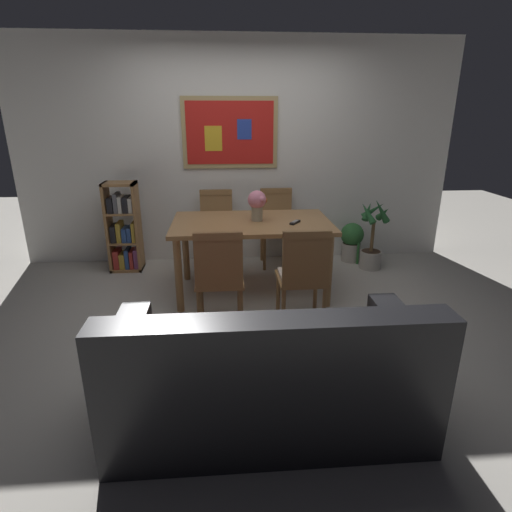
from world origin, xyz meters
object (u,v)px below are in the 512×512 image
Objects in this scene: dining_chair_far_left at (217,223)px; dining_chair_near_left at (219,273)px; leather_couch at (268,380)px; potted_palm at (372,242)px; potted_ivy at (352,241)px; flower_vase at (257,203)px; dining_chair_far_right at (277,220)px; tv_remote at (295,222)px; bookshelf at (124,231)px; dining_chair_near_right at (303,271)px; dining_table at (252,230)px.

dining_chair_far_left is 1.62m from dining_chair_near_left.
potted_palm is at bearing 59.12° from leather_couch.
dining_chair_far_left is 0.51× the size of leather_couch.
leather_couch reaches higher than potted_ivy.
potted_palm is 2.93× the size of flower_vase.
dining_chair_far_right is (0.68, 1.66, 0.00)m from dining_chair_near_left.
dining_chair_far_right is at bearing 3.46° from dining_chair_far_left.
dining_chair_near_left is 5.95× the size of tv_remote.
flower_vase is at bearing 158.42° from tv_remote.
flower_vase is (-0.30, -0.83, 0.40)m from dining_chair_far_right.
dining_chair_far_left is 1.00× the size of dining_chair_near_left.
bookshelf is at bearing 176.06° from potted_palm.
leather_couch is at bearing -110.19° from dining_chair_near_right.
dining_chair_near_left is 1.04m from tv_remote.
dining_chair_near_right is 0.75m from tv_remote.
dining_chair_far_left is (-0.36, 0.81, -0.13)m from dining_table.
dining_chair_far_left is 0.98m from flower_vase.
potted_palm is at bearing 37.69° from dining_chair_near_left.
potted_ivy is 0.32m from potted_palm.
flower_vase is (0.42, -0.79, 0.40)m from dining_chair_far_left.
dining_chair_far_left is at bearing 172.46° from potted_palm.
dining_chair_near_right is 0.99m from flower_vase.
dining_chair_near_left is 2.34m from potted_ivy.
dining_table is at bearing 164.37° from tv_remote.
dining_chair_near_right reaches higher than tv_remote.
bookshelf reaches higher than dining_chair_near_left.
dining_chair_far_left reaches higher than leather_couch.
bookshelf is (-1.80, 1.59, -0.07)m from dining_chair_near_right.
leather_couch is (0.32, -2.75, -0.23)m from dining_chair_far_left.
leather_couch is at bearing -91.21° from dining_table.
potted_palm is at bearing 21.28° from dining_table.
tv_remote is at bearing 76.02° from leather_couch.
dining_chair_near_right is at bearing -41.56° from bookshelf.
dining_chair_far_left is at bearing 113.96° from dining_table.
bookshelf is at bearing 154.38° from tv_remote.
bookshelf is 1.97× the size of potted_ivy.
dining_chair_near_right is 0.51× the size of leather_couch.
leather_couch is 6.02× the size of flower_vase.
tv_remote is at bearing -132.95° from potted_ivy.
bookshelf is 2.90m from potted_palm.
bookshelf reaches higher than dining_chair_near_right.
leather_couch is 2.93m from potted_palm.
flower_vase reaches higher than leather_couch.
dining_chair_far_right is (-0.01, 1.68, 0.00)m from dining_chair_near_right.
dining_chair_far_left is 1.85m from potted_palm.
tv_remote is (0.45, 1.83, 0.46)m from leather_couch.
dining_chair_far_right is (0.36, 0.85, -0.13)m from dining_table.
potted_ivy is (1.35, 2.79, -0.05)m from leather_couch.
dining_chair_far_left is at bearing 114.01° from dining_chair_near_right.
dining_chair_near_right reaches higher than potted_palm.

